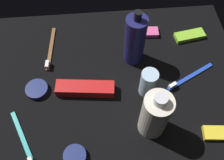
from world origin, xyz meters
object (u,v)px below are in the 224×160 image
deodorant_stick (148,83)px  toothbrush_teal (24,142)px  bodywash_bottle (155,115)px  snack_bar_lime (190,36)px  toothbrush_brown (50,50)px  snack_bar_yellow (222,133)px  cream_tin_left (37,89)px  lotion_bottle (135,40)px  toothbrush_blue (188,78)px  snack_bar_pink (143,32)px  cream_tin_right (75,156)px  toothpaste_box_red (85,89)px

deodorant_stick → toothbrush_teal: (35.94, 13.11, -4.19)cm
bodywash_bottle → snack_bar_lime: size_ratio=1.75×
bodywash_bottle → toothbrush_brown: bodywash_bottle is taller
snack_bar_yellow → cream_tin_left: (52.15, -18.49, 0.04)cm
lotion_bottle → snack_bar_lime: bearing=-161.2°
snack_bar_lime → cream_tin_left: 54.61cm
toothbrush_blue → snack_bar_pink: (11.17, -19.70, 0.14)cm
toothbrush_teal → snack_bar_yellow: (-54.65, 2.40, 0.14)cm
deodorant_stick → snack_bar_pink: (-2.54, -22.91, -4.05)cm
cream_tin_right → bodywash_bottle: bearing=-162.7°
lotion_bottle → deodorant_stick: size_ratio=2.13×
bodywash_bottle → toothpaste_box_red: bodywash_bottle is taller
toothbrush_brown → cream_tin_right: size_ratio=2.94×
toothbrush_teal → snack_bar_pink: size_ratio=1.62×
cream_tin_left → cream_tin_right: (-11.37, 21.15, 0.03)cm
toothbrush_brown → snack_bar_yellow: bearing=145.5°
toothbrush_blue → toothpaste_box_red: 32.40cm
bodywash_bottle → toothbrush_teal: (35.33, 1.61, -7.62)cm
toothbrush_blue → cream_tin_right: toothbrush_blue is taller
bodywash_bottle → cream_tin_left: bodywash_bottle is taller
snack_bar_pink → cream_tin_right: (24.61, 41.09, 0.07)cm
toothbrush_teal → toothpaste_box_red: 22.66cm
snack_bar_lime → snack_bar_pink: 16.16cm
snack_bar_yellow → cream_tin_left: size_ratio=1.52×
toothbrush_brown → snack_bar_lime: (-48.43, -2.11, 0.14)cm
deodorant_stick → bodywash_bottle: bearing=86.9°
toothbrush_teal → cream_tin_left: (-2.50, -16.09, 0.18)cm
lotion_bottle → snack_bar_yellow: bearing=126.9°
cream_tin_right → snack_bar_yellow: bearing=-176.3°
toothbrush_brown → snack_bar_pink: 32.92cm
snack_bar_lime → snack_bar_yellow: same height
toothpaste_box_red → cream_tin_left: size_ratio=2.58×
toothbrush_blue → snack_bar_yellow: 19.37cm
snack_bar_lime → cream_tin_right: (40.51, 38.20, 0.07)cm
deodorant_stick → toothbrush_brown: 35.19cm
bodywash_bottle → toothpaste_box_red: 23.17cm
bodywash_bottle → toothpaste_box_red: bearing=-35.8°
toothbrush_brown → bodywash_bottle: bearing=135.0°
snack_bar_pink → cream_tin_left: size_ratio=1.52×
bodywash_bottle → snack_bar_yellow: bearing=168.3°
toothbrush_brown → cream_tin_right: 36.94cm
lotion_bottle → cream_tin_left: 33.46cm
toothpaste_box_red → snack_bar_lime: toothpaste_box_red is taller
cream_tin_left → toothbrush_blue: bearing=-179.7°
lotion_bottle → toothbrush_brown: 29.14cm
toothbrush_brown → cream_tin_left: toothbrush_brown is taller
toothbrush_teal → toothbrush_blue: same height
toothbrush_blue → snack_bar_yellow: size_ratio=1.60×
bodywash_bottle → toothbrush_brown: (29.38, -29.41, -7.62)cm
deodorant_stick → toothbrush_teal: bearing=20.0°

